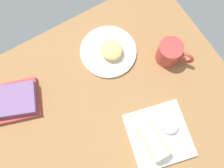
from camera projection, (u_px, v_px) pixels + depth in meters
The scene contains 8 objects.
dining_table at pixel (101, 124), 99.22cm from camera, with size 110.00×90.00×4.00cm, color olive.
round_plate at pixel (108, 52), 105.31cm from camera, with size 22.70×22.70×1.40cm, color silver.
scone_pastry at pixel (112, 50), 102.25cm from camera, with size 9.34×8.50×4.51cm, color tan.
square_plate at pixel (159, 135), 95.21cm from camera, with size 21.50×21.50×1.60cm, color white.
sauce_cup at pixel (169, 126), 94.09cm from camera, with size 5.96×5.96×2.60cm.
breakfast_wrap at pixel (153, 141), 90.40cm from camera, with size 6.86×6.86×12.57cm, color beige.
book_stack at pixel (12, 101), 97.47cm from camera, with size 22.73×20.43×5.13cm.
coffee_mug at pixel (170, 53), 100.56cm from camera, with size 11.09×12.74×9.65cm.
Camera 1 is at (4.16, 15.12, 101.25)cm, focal length 41.89 mm.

